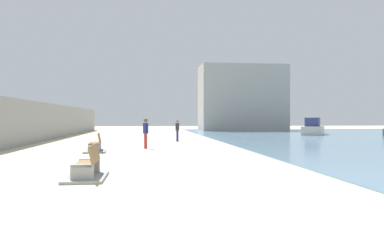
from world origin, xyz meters
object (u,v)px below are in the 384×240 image
at_px(bench_far, 95,147).
at_px(bench_near, 87,170).
at_px(person_walking, 177,129).
at_px(boat_distant, 313,128).
at_px(person_standing, 146,131).

bearing_deg(bench_far, bench_near, -83.90).
distance_m(bench_far, person_walking, 9.67).
relative_size(person_walking, boat_distant, 0.27).
bearing_deg(person_walking, bench_far, -120.60).
relative_size(bench_far, boat_distant, 0.36).
distance_m(bench_near, bench_far, 9.03).
bearing_deg(person_standing, boat_distant, 43.37).
xyz_separation_m(bench_near, boat_distant, (19.08, 27.31, 0.46)).
height_order(bench_near, boat_distant, boat_distant).
bearing_deg(person_walking, bench_near, -102.87).
distance_m(bench_near, person_standing, 10.96).
bearing_deg(bench_far, boat_distant, 42.44).
relative_size(bench_near, bench_far, 0.96).
bearing_deg(boat_distant, bench_near, -124.95).
xyz_separation_m(bench_far, boat_distant, (20.04, 18.33, 0.46)).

